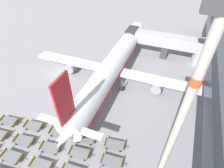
% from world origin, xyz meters
% --- Properties ---
extents(ground_plane, '(500.00, 500.00, 0.00)m').
position_xyz_m(ground_plane, '(0.00, 0.00, 0.00)').
color(ground_plane, gray).
extents(jet_bridge, '(21.50, 5.12, 6.13)m').
position_xyz_m(jet_bridge, '(23.53, 16.24, 3.78)').
color(jet_bridge, '#A8AAB2').
rests_on(jet_bridge, ground_plane).
extents(airplane, '(35.59, 41.04, 12.55)m').
position_xyz_m(airplane, '(12.55, 2.62, 3.57)').
color(airplane, silver).
rests_on(airplane, ground_plane).
extents(baggage_dolly_row_mid_a_col_b, '(3.67, 1.86, 0.92)m').
position_xyz_m(baggage_dolly_row_mid_a_col_b, '(6.47, -19.86, 0.47)').
color(baggage_dolly_row_mid_a_col_b, slate).
rests_on(baggage_dolly_row_mid_a_col_b, ground_plane).
extents(baggage_dolly_row_mid_a_col_c, '(3.67, 1.87, 0.92)m').
position_xyz_m(baggage_dolly_row_mid_a_col_c, '(11.07, -19.21, 0.47)').
color(baggage_dolly_row_mid_a_col_c, slate).
rests_on(baggage_dolly_row_mid_a_col_c, ground_plane).
extents(baggage_dolly_row_mid_b_col_b, '(3.68, 1.99, 0.92)m').
position_xyz_m(baggage_dolly_row_mid_b_col_b, '(6.18, -17.25, 0.47)').
color(baggage_dolly_row_mid_b_col_b, slate).
rests_on(baggage_dolly_row_mid_b_col_b, ground_plane).
extents(baggage_dolly_row_mid_b_col_c, '(3.69, 2.07, 0.92)m').
position_xyz_m(baggage_dolly_row_mid_b_col_c, '(10.60, -16.64, 0.47)').
color(baggage_dolly_row_mid_b_col_c, slate).
rests_on(baggage_dolly_row_mid_b_col_c, ground_plane).
extents(baggage_dolly_row_mid_b_col_d, '(3.68, 1.95, 0.92)m').
position_xyz_m(baggage_dolly_row_mid_b_col_d, '(14.94, -15.66, 0.47)').
color(baggage_dolly_row_mid_b_col_d, slate).
rests_on(baggage_dolly_row_mid_b_col_d, ground_plane).
extents(baggage_dolly_row_mid_b_col_e, '(3.67, 1.89, 0.92)m').
position_xyz_m(baggage_dolly_row_mid_b_col_e, '(19.67, -14.99, 0.47)').
color(baggage_dolly_row_mid_b_col_e, slate).
rests_on(baggage_dolly_row_mid_b_col_e, ground_plane).
extents(baggage_dolly_row_far_col_a, '(3.68, 1.98, 0.92)m').
position_xyz_m(baggage_dolly_row_far_col_a, '(1.15, -15.42, 0.47)').
color(baggage_dolly_row_far_col_a, slate).
rests_on(baggage_dolly_row_far_col_a, ground_plane).
extents(baggage_dolly_row_far_col_b, '(3.69, 2.09, 0.92)m').
position_xyz_m(baggage_dolly_row_far_col_b, '(5.61, -14.55, 0.47)').
color(baggage_dolly_row_far_col_b, slate).
rests_on(baggage_dolly_row_far_col_b, ground_plane).
extents(baggage_dolly_row_far_col_c, '(3.69, 2.03, 0.92)m').
position_xyz_m(baggage_dolly_row_far_col_c, '(10.15, -13.97, 0.47)').
color(baggage_dolly_row_far_col_c, slate).
rests_on(baggage_dolly_row_far_col_c, ground_plane).
extents(baggage_dolly_row_far_col_d, '(3.69, 2.08, 0.92)m').
position_xyz_m(baggage_dolly_row_far_col_d, '(14.60, -13.31, 0.47)').
color(baggage_dolly_row_far_col_d, slate).
rests_on(baggage_dolly_row_far_col_d, ground_plane).
extents(baggage_dolly_row_far_col_e, '(3.68, 2.00, 0.92)m').
position_xyz_m(baggage_dolly_row_far_col_e, '(19.05, -12.51, 0.47)').
color(baggage_dolly_row_far_col_e, slate).
rests_on(baggage_dolly_row_far_col_e, ground_plane).
extents(apron_light_mast, '(2.00, 0.71, 22.45)m').
position_xyz_m(apron_light_mast, '(25.62, -16.19, 12.52)').
color(apron_light_mast, '#ADA89E').
rests_on(apron_light_mast, ground_plane).
extents(stand_guidance_stripe, '(1.04, 20.46, 0.01)m').
position_xyz_m(stand_guidance_stripe, '(10.21, -5.94, 0.00)').
color(stand_guidance_stripe, white).
rests_on(stand_guidance_stripe, ground_plane).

